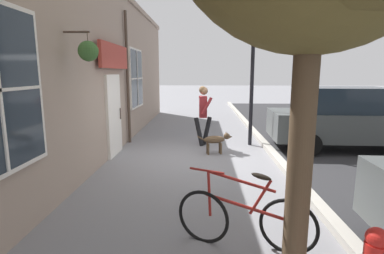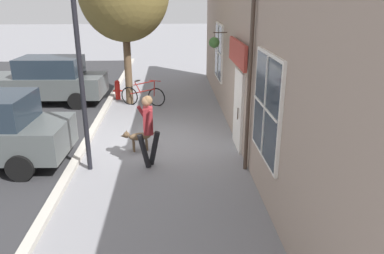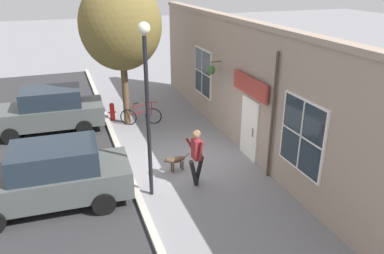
{
  "view_description": "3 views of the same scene",
  "coord_description": "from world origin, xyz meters",
  "px_view_note": "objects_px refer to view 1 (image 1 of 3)",
  "views": [
    {
      "loc": [
        0.14,
        -7.27,
        2.14
      ],
      "look_at": [
        -0.09,
        -0.74,
        0.96
      ],
      "focal_mm": 28.0,
      "sensor_mm": 36.0,
      "label": 1
    },
    {
      "loc": [
        -0.39,
        9.81,
        3.94
      ],
      "look_at": [
        -0.88,
        1.25,
        0.89
      ],
      "focal_mm": 35.0,
      "sensor_mm": 36.0,
      "label": 2
    },
    {
      "loc": [
        3.62,
        10.71,
        5.94
      ],
      "look_at": [
        -0.24,
        -0.02,
        1.21
      ],
      "focal_mm": 35.0,
      "sensor_mm": 36.0,
      "label": 3
    }
  ],
  "objects_px": {
    "pedestrian_walking": "(203,110)",
    "street_lamp": "(254,36)",
    "dog_on_leash": "(216,140)",
    "parked_car_mid_block": "(348,119)",
    "leaning_bicycle": "(244,218)"
  },
  "relations": [
    {
      "from": "parked_car_mid_block",
      "to": "street_lamp",
      "type": "height_order",
      "value": "street_lamp"
    },
    {
      "from": "parked_car_mid_block",
      "to": "pedestrian_walking",
      "type": "bearing_deg",
      "value": 175.51
    },
    {
      "from": "leaning_bicycle",
      "to": "street_lamp",
      "type": "height_order",
      "value": "street_lamp"
    },
    {
      "from": "dog_on_leash",
      "to": "leaning_bicycle",
      "type": "xyz_separation_m",
      "value": [
        0.15,
        -4.35,
        -0.0
      ]
    },
    {
      "from": "pedestrian_walking",
      "to": "parked_car_mid_block",
      "type": "xyz_separation_m",
      "value": [
        4.05,
        -0.32,
        -0.19
      ]
    },
    {
      "from": "leaning_bicycle",
      "to": "street_lamp",
      "type": "distance_m",
      "value": 6.16
    },
    {
      "from": "pedestrian_walking",
      "to": "street_lamp",
      "type": "xyz_separation_m",
      "value": [
        1.42,
        0.1,
        2.1
      ]
    },
    {
      "from": "dog_on_leash",
      "to": "street_lamp",
      "type": "distance_m",
      "value": 3.16
    },
    {
      "from": "parked_car_mid_block",
      "to": "street_lamp",
      "type": "relative_size",
      "value": 0.9
    },
    {
      "from": "street_lamp",
      "to": "pedestrian_walking",
      "type": "bearing_deg",
      "value": -176.07
    },
    {
      "from": "pedestrian_walking",
      "to": "parked_car_mid_block",
      "type": "bearing_deg",
      "value": -4.49
    },
    {
      "from": "pedestrian_walking",
      "to": "dog_on_leash",
      "type": "xyz_separation_m",
      "value": [
        0.35,
        -0.96,
        -0.69
      ]
    },
    {
      "from": "parked_car_mid_block",
      "to": "leaning_bicycle",
      "type": "bearing_deg",
      "value": -125.42
    },
    {
      "from": "street_lamp",
      "to": "dog_on_leash",
      "type": "bearing_deg",
      "value": -134.99
    },
    {
      "from": "leaning_bicycle",
      "to": "pedestrian_walking",
      "type": "bearing_deg",
      "value": 95.38
    }
  ]
}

